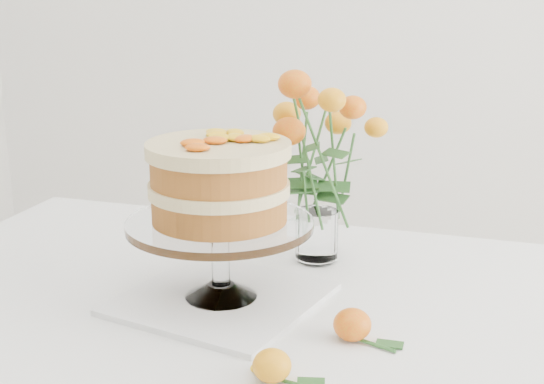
% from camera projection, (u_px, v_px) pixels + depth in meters
% --- Properties ---
extents(table, '(1.43, 0.93, 0.76)m').
position_uv_depth(table, '(281.00, 360.00, 1.21)').
color(table, tan).
rests_on(table, ground).
extents(napkin, '(0.35, 0.35, 0.01)m').
position_uv_depth(napkin, '(221.00, 299.00, 1.23)').
color(napkin, white).
rests_on(napkin, table).
extents(cake_stand, '(0.30, 0.30, 0.27)m').
position_uv_depth(cake_stand, '(219.00, 190.00, 1.18)').
color(cake_stand, white).
rests_on(cake_stand, napkin).
extents(rose_vase, '(0.29, 0.29, 0.39)m').
position_uv_depth(rose_vase, '(318.00, 140.00, 1.34)').
color(rose_vase, white).
rests_on(rose_vase, table).
extents(loose_rose_near, '(0.09, 0.05, 0.04)m').
position_uv_depth(loose_rose_near, '(272.00, 366.00, 0.98)').
color(loose_rose_near, orange).
rests_on(loose_rose_near, table).
extents(loose_rose_far, '(0.10, 0.06, 0.05)m').
position_uv_depth(loose_rose_far, '(353.00, 325.00, 1.09)').
color(loose_rose_far, '#E7400B').
rests_on(loose_rose_far, table).
extents(stray_petal_a, '(0.03, 0.02, 0.00)m').
position_uv_depth(stray_petal_a, '(185.00, 329.00, 1.13)').
color(stray_petal_a, yellow).
rests_on(stray_petal_a, table).
extents(stray_petal_b, '(0.03, 0.02, 0.00)m').
position_uv_depth(stray_petal_b, '(239.00, 351.00, 1.06)').
color(stray_petal_b, yellow).
rests_on(stray_petal_b, table).
extents(stray_petal_c, '(0.03, 0.02, 0.00)m').
position_uv_depth(stray_petal_c, '(257.00, 368.00, 1.01)').
color(stray_petal_c, yellow).
rests_on(stray_petal_c, table).
extents(stray_petal_d, '(0.03, 0.02, 0.00)m').
position_uv_depth(stray_petal_d, '(118.00, 304.00, 1.21)').
color(stray_petal_d, yellow).
rests_on(stray_petal_d, table).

